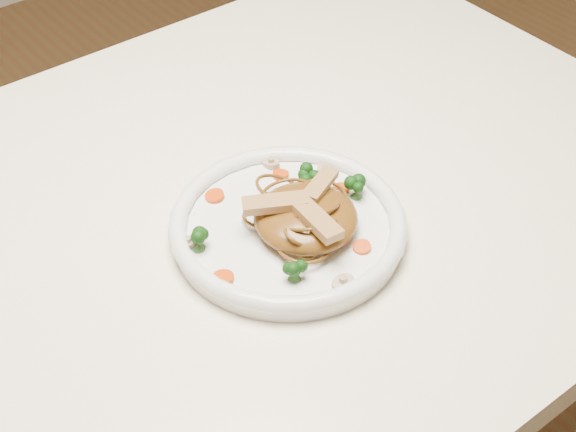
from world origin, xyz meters
TOP-DOWN VIEW (x-y plane):
  - table at (0.00, 0.00)m, footprint 1.20×0.80m
  - plate at (0.05, -0.07)m, footprint 0.29×0.29m
  - noodle_mound at (0.06, -0.09)m, footprint 0.15×0.15m
  - chicken_a at (0.09, -0.08)m, footprint 0.06×0.04m
  - chicken_b at (0.03, -0.07)m, footprint 0.07×0.06m
  - chicken_c at (0.05, -0.12)m, footprint 0.03×0.07m
  - broccoli_0 at (0.11, -0.03)m, footprint 0.03×0.03m
  - broccoli_1 at (-0.05, -0.05)m, footprint 0.03×0.03m
  - broccoli_2 at (0.00, -0.14)m, footprint 0.03×0.03m
  - broccoli_3 at (0.14, -0.08)m, footprint 0.03×0.03m
  - carrot_0 at (0.09, -0.00)m, footprint 0.02×0.02m
  - carrot_1 at (-0.05, -0.10)m, footprint 0.03×0.03m
  - carrot_2 at (0.13, -0.06)m, footprint 0.03×0.03m
  - carrot_3 at (0.01, 0.01)m, footprint 0.03×0.03m
  - carrot_4 at (0.09, -0.15)m, footprint 0.02×0.02m
  - mushroom_0 at (0.04, -0.18)m, footprint 0.03×0.03m
  - mushroom_1 at (0.14, -0.03)m, footprint 0.02×0.02m
  - mushroom_2 at (-0.06, -0.03)m, footprint 0.03×0.03m
  - mushroom_3 at (0.10, 0.02)m, footprint 0.03×0.03m

SIDE VIEW (x-z plane):
  - table at x=0.00m, z-range 0.28..1.03m
  - plate at x=0.05m, z-range 0.75..0.77m
  - carrot_0 at x=0.09m, z-range 0.77..0.77m
  - carrot_1 at x=-0.05m, z-range 0.77..0.77m
  - carrot_2 at x=0.13m, z-range 0.77..0.77m
  - carrot_3 at x=0.01m, z-range 0.77..0.77m
  - carrot_4 at x=0.09m, z-range 0.77..0.77m
  - mushroom_0 at x=0.04m, z-range 0.77..0.77m
  - mushroom_1 at x=0.14m, z-range 0.77..0.77m
  - mushroom_2 at x=-0.06m, z-range 0.77..0.77m
  - mushroom_3 at x=0.10m, z-range 0.77..0.77m
  - broccoli_2 at x=0.00m, z-range 0.77..0.79m
  - broccoli_1 at x=-0.05m, z-range 0.77..0.80m
  - broccoli_3 at x=0.14m, z-range 0.77..0.80m
  - broccoli_0 at x=0.11m, z-range 0.77..0.80m
  - noodle_mound at x=0.06m, z-range 0.76..0.80m
  - chicken_a at x=0.09m, z-range 0.80..0.81m
  - chicken_b at x=0.03m, z-range 0.80..0.81m
  - chicken_c at x=0.05m, z-range 0.80..0.81m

